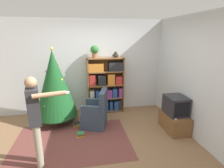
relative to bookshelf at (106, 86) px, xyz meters
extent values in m
plane|color=#846042|center=(-0.30, -1.63, -0.76)|extent=(14.00, 14.00, 0.00)
cube|color=silver|center=(-0.30, 0.23, 0.54)|extent=(8.00, 0.10, 2.60)
cube|color=silver|center=(1.70, -1.63, 0.54)|extent=(0.10, 8.00, 2.60)
cube|color=brown|center=(-0.93, -1.40, -0.75)|extent=(2.38, 1.62, 0.01)
cube|color=brown|center=(-0.50, 0.01, 0.03)|extent=(0.03, 0.30, 1.58)
cube|color=brown|center=(0.49, 0.01, 0.03)|extent=(0.03, 0.30, 1.58)
cube|color=brown|center=(-0.01, 0.01, 0.80)|extent=(1.02, 0.30, 0.03)
cube|color=brown|center=(-0.01, 0.16, 0.03)|extent=(1.02, 0.01, 1.58)
cube|color=brown|center=(-0.01, 0.01, -0.73)|extent=(0.99, 0.30, 0.03)
cube|color=#843889|center=(-0.42, -0.03, -0.57)|extent=(0.11, 0.23, 0.28)
cube|color=gold|center=(-0.27, -0.03, -0.56)|extent=(0.11, 0.22, 0.31)
cube|color=#5B899E|center=(-0.14, -0.02, -0.57)|extent=(0.11, 0.24, 0.28)
cube|color=#284C93|center=(0.00, 0.00, -0.56)|extent=(0.09, 0.28, 0.30)
cube|color=#284C93|center=(0.13, -0.01, -0.57)|extent=(0.08, 0.26, 0.28)
cube|color=#284C93|center=(0.28, -0.02, -0.58)|extent=(0.12, 0.24, 0.27)
cube|color=#232328|center=(0.39, 0.00, -0.56)|extent=(0.12, 0.27, 0.30)
cube|color=brown|center=(-0.01, 0.01, -0.34)|extent=(0.99, 0.30, 0.03)
cube|color=beige|center=(-0.41, -0.03, -0.21)|extent=(0.12, 0.22, 0.24)
cube|color=#284C93|center=(-0.26, -0.02, -0.21)|extent=(0.10, 0.24, 0.23)
cube|color=#2D7A42|center=(-0.08, -0.03, -0.20)|extent=(0.13, 0.23, 0.25)
cube|color=#843889|center=(0.09, -0.03, -0.21)|extent=(0.14, 0.22, 0.23)
cube|color=#284C93|center=(0.24, -0.02, -0.20)|extent=(0.13, 0.25, 0.26)
cube|color=#843889|center=(0.40, 0.00, -0.19)|extent=(0.10, 0.27, 0.27)
cube|color=brown|center=(-0.01, 0.01, 0.05)|extent=(0.99, 0.30, 0.03)
cube|color=#B22D28|center=(-0.39, 0.00, 0.21)|extent=(0.16, 0.28, 0.30)
cube|color=#232328|center=(-0.12, -0.01, 0.20)|extent=(0.20, 0.27, 0.28)
cube|color=orange|center=(0.13, -0.01, 0.21)|extent=(0.20, 0.26, 0.31)
cube|color=#B22D28|center=(0.35, -0.03, 0.17)|extent=(0.19, 0.21, 0.23)
cube|color=brown|center=(-0.01, 0.01, 0.43)|extent=(0.99, 0.30, 0.03)
cube|color=orange|center=(-0.28, -0.03, 0.56)|extent=(0.41, 0.22, 0.22)
cube|color=#232328|center=(0.28, -0.02, 0.57)|extent=(0.41, 0.24, 0.24)
cube|color=brown|center=(1.41, -1.34, -0.55)|extent=(0.44, 0.75, 0.41)
cube|color=#28282D|center=(1.41, -1.34, -0.14)|extent=(0.43, 0.51, 0.43)
cube|color=black|center=(1.41, -1.60, -0.14)|extent=(0.35, 0.01, 0.33)
cube|color=white|center=(1.27, -1.57, -0.34)|extent=(0.04, 0.12, 0.02)
cylinder|color=#4C3323|center=(-1.33, -0.44, -0.71)|extent=(0.36, 0.36, 0.10)
cylinder|color=brown|center=(-1.33, -0.44, -0.60)|extent=(0.08, 0.08, 0.12)
cone|color=#195123|center=(-1.33, -0.44, 0.27)|extent=(1.03, 1.03, 1.61)
sphere|color=red|center=(-1.44, -0.33, 0.55)|extent=(0.06, 0.06, 0.06)
sphere|color=#B74C93|center=(-1.54, -0.76, -0.18)|extent=(0.05, 0.05, 0.05)
sphere|color=red|center=(-1.23, -0.42, 0.73)|extent=(0.05, 0.05, 0.05)
sphere|color=#335BB2|center=(-1.68, -0.36, -0.12)|extent=(0.04, 0.04, 0.04)
sphere|color=red|center=(-1.27, -0.16, 0.12)|extent=(0.06, 0.06, 0.06)
sphere|color=red|center=(-1.42, -0.38, 0.72)|extent=(0.05, 0.05, 0.05)
sphere|color=silver|center=(-1.45, -0.19, 0.15)|extent=(0.07, 0.07, 0.07)
sphere|color=#B74C93|center=(-1.48, -0.47, 0.58)|extent=(0.07, 0.07, 0.07)
sphere|color=red|center=(-1.67, -0.65, -0.24)|extent=(0.04, 0.04, 0.04)
sphere|color=gold|center=(-1.14, -0.54, 0.38)|extent=(0.06, 0.06, 0.06)
sphere|color=#E5CC4C|center=(-1.33, -0.44, 1.10)|extent=(0.07, 0.07, 0.07)
cube|color=#334256|center=(-0.42, -0.82, -0.55)|extent=(0.69, 0.69, 0.42)
cube|color=#334256|center=(-0.20, -0.88, -0.09)|extent=(0.27, 0.57, 0.50)
cube|color=#334256|center=(-0.35, -0.59, -0.24)|extent=(0.51, 0.22, 0.20)
cube|color=#334256|center=(-0.48, -1.05, -0.24)|extent=(0.51, 0.22, 0.20)
cylinder|color=#9E937F|center=(-1.47, -1.90, -0.37)|extent=(0.11, 0.11, 0.78)
cylinder|color=#9E937F|center=(-1.43, -2.07, -0.37)|extent=(0.11, 0.11, 0.78)
cube|color=#2D2D33|center=(-1.45, -1.99, 0.32)|extent=(0.25, 0.35, 0.59)
cylinder|color=tan|center=(-1.49, -1.79, 0.29)|extent=(0.07, 0.07, 0.47)
cylinder|color=tan|center=(-1.17, -2.13, 0.54)|extent=(0.48, 0.17, 0.07)
cube|color=white|center=(-0.94, -2.08, 0.54)|extent=(0.12, 0.06, 0.03)
sphere|color=tan|center=(-1.45, -1.99, 0.71)|extent=(0.18, 0.18, 0.18)
cylinder|color=#935B38|center=(-0.29, 0.01, 0.88)|extent=(0.14, 0.14, 0.12)
sphere|color=#2D7033|center=(-0.29, 0.01, 1.04)|extent=(0.22, 0.22, 0.22)
cylinder|color=#473828|center=(0.28, 0.01, 0.84)|extent=(0.12, 0.12, 0.04)
cone|color=black|center=(0.28, 0.01, 0.93)|extent=(0.20, 0.20, 0.14)
cube|color=orange|center=(-0.85, -0.76, -0.75)|extent=(0.20, 0.15, 0.02)
cube|color=#2D7A42|center=(-0.84, -0.75, -0.72)|extent=(0.20, 0.15, 0.03)
cube|color=gold|center=(-0.83, -0.76, -0.70)|extent=(0.19, 0.12, 0.02)
cube|color=#232328|center=(-0.85, -0.76, -0.67)|extent=(0.18, 0.16, 0.03)
cube|color=gold|center=(-0.76, -1.23, -0.75)|extent=(0.20, 0.16, 0.02)
cube|color=#B22D28|center=(-0.75, -1.22, -0.72)|extent=(0.20, 0.15, 0.03)
cube|color=#2D7A42|center=(-0.76, -1.23, -0.69)|extent=(0.17, 0.16, 0.03)
camera|label=1|loc=(-0.70, -4.72, 1.38)|focal=28.00mm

